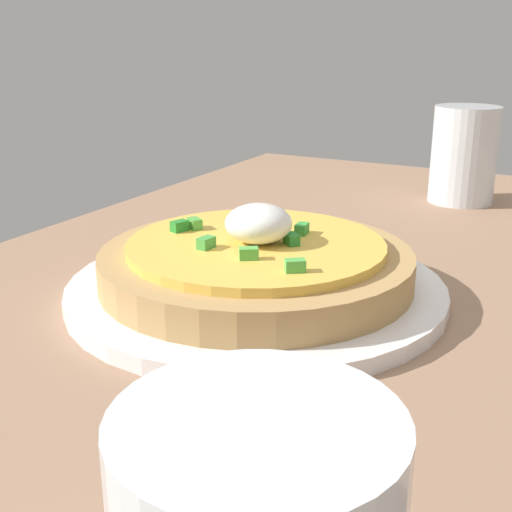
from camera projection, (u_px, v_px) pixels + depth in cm
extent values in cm
cube|color=#947056|center=(423.00, 320.00, 48.79)|extent=(102.29, 77.80, 2.27)
cylinder|color=white|center=(256.00, 289.00, 49.93)|extent=(27.81, 27.81, 1.16)
cylinder|color=tan|center=(256.00, 266.00, 49.35)|extent=(22.91, 22.91, 2.45)
cylinder|color=#E8B848|center=(256.00, 246.00, 48.86)|extent=(18.84, 18.84, 0.67)
ellipsoid|color=white|center=(259.00, 223.00, 48.16)|extent=(4.85, 4.85, 2.80)
cube|color=green|center=(195.00, 223.00, 51.81)|extent=(1.38, 1.51, 0.80)
cube|color=green|center=(302.00, 229.00, 50.40)|extent=(1.37, 0.95, 0.80)
cube|color=#2B8834|center=(292.00, 239.00, 47.94)|extent=(1.45, 1.49, 0.80)
cube|color=green|center=(206.00, 243.00, 47.09)|extent=(1.36, 0.93, 0.80)
cube|color=#4FB148|center=(295.00, 266.00, 42.54)|extent=(1.39, 1.51, 0.80)
cube|color=#54B445|center=(249.00, 253.00, 44.85)|extent=(1.37, 1.51, 0.80)
cube|color=#26862D|center=(180.00, 226.00, 51.15)|extent=(1.46, 1.16, 0.80)
cylinder|color=silver|center=(464.00, 155.00, 76.15)|extent=(7.31, 7.31, 10.86)
cylinder|color=#342417|center=(463.00, 168.00, 76.64)|extent=(6.43, 6.43, 6.97)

